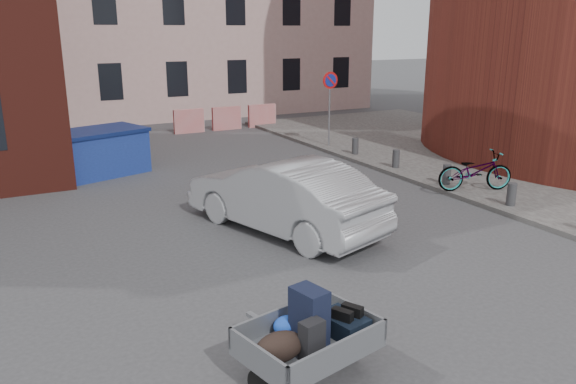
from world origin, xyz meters
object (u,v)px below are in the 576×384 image
trailer (308,336)px  bicycle (475,171)px  dumpster (90,153)px  silver_car (283,195)px

trailer → bicycle: 9.41m
trailer → dumpster: bearing=80.9°
trailer → bicycle: bearing=20.2°
dumpster → silver_car: size_ratio=0.76×
trailer → dumpster: 11.84m
trailer → bicycle: size_ratio=0.98×
dumpster → bicycle: 10.94m
silver_car → trailer: bearing=48.1°
dumpster → bicycle: bearing=-56.5°
trailer → silver_car: bearing=53.5°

